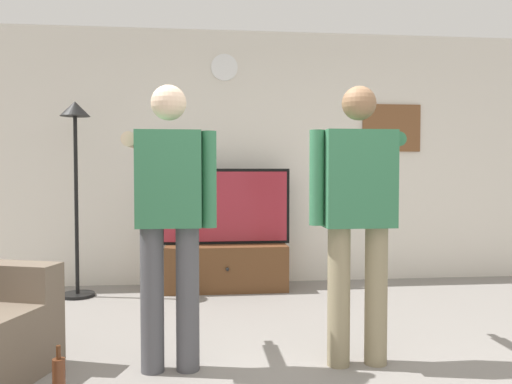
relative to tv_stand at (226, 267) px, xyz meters
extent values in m
cube|color=silver|center=(0.22, 0.35, 1.12)|extent=(6.40, 0.10, 2.70)
cube|color=brown|center=(0.00, 0.00, 0.00)|extent=(1.22, 0.48, 0.46)
sphere|color=black|center=(0.00, -0.26, 0.02)|extent=(0.04, 0.04, 0.04)
cube|color=black|center=(0.00, 0.05, 0.62)|extent=(1.31, 0.06, 0.77)
cube|color=maroon|center=(0.00, 0.02, 0.62)|extent=(1.25, 0.01, 0.71)
cylinder|color=white|center=(0.00, 0.29, 2.08)|extent=(0.28, 0.03, 0.28)
cube|color=brown|center=(1.84, 0.30, 1.45)|extent=(0.65, 0.04, 0.52)
cylinder|color=black|center=(-1.44, -0.16, -0.21)|extent=(0.32, 0.32, 0.03)
cylinder|color=black|center=(-1.44, -0.16, 0.65)|extent=(0.04, 0.04, 1.70)
cone|color=black|center=(-1.44, -0.16, 1.57)|extent=(0.28, 0.28, 0.14)
cylinder|color=#4C4C51|center=(-0.55, -2.11, 0.21)|extent=(0.14, 0.14, 0.87)
cylinder|color=#4C4C51|center=(-0.33, -2.11, 0.21)|extent=(0.14, 0.14, 0.87)
cube|color=#33724C|center=(-0.44, -2.11, 0.93)|extent=(0.38, 0.22, 0.57)
sphere|color=beige|center=(-0.44, -2.11, 1.38)|extent=(0.21, 0.21, 0.21)
cylinder|color=beige|center=(-0.68, -1.82, 1.17)|extent=(0.09, 0.58, 0.09)
cube|color=white|center=(-0.68, -1.50, 1.17)|extent=(0.04, 0.12, 0.04)
cylinder|color=#33724C|center=(-0.20, -2.11, 0.93)|extent=(0.09, 0.09, 0.58)
cylinder|color=gray|center=(0.59, -2.13, 0.20)|extent=(0.14, 0.14, 0.86)
cylinder|color=gray|center=(0.83, -2.13, 0.20)|extent=(0.14, 0.14, 0.86)
cube|color=#33724C|center=(0.71, -2.13, 0.93)|extent=(0.43, 0.22, 0.59)
sphere|color=#8C6647|center=(0.71, -2.13, 1.39)|extent=(0.21, 0.21, 0.21)
cylinder|color=#33724C|center=(0.45, -2.13, 0.94)|extent=(0.09, 0.09, 0.58)
cylinder|color=#33724C|center=(0.97, -1.84, 1.18)|extent=(0.09, 0.58, 0.09)
cube|color=white|center=(0.97, -1.52, 1.18)|extent=(0.04, 0.12, 0.04)
cylinder|color=#592D19|center=(-0.99, -2.49, -0.11)|extent=(0.07, 0.07, 0.23)
cylinder|color=#4C2814|center=(-0.99, -2.49, 0.04)|extent=(0.02, 0.02, 0.07)
camera|label=1|loc=(-0.25, -5.19, 0.98)|focal=35.98mm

